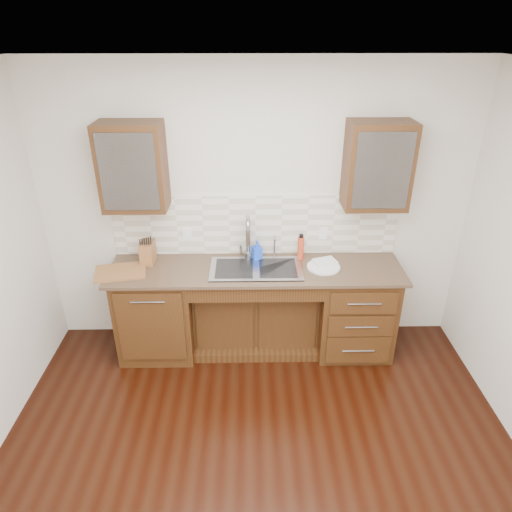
{
  "coord_description": "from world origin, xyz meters",
  "views": [
    {
      "loc": [
        -0.06,
        -2.24,
        2.94
      ],
      "look_at": [
        0.0,
        1.4,
        1.05
      ],
      "focal_mm": 32.0,
      "sensor_mm": 36.0,
      "label": 1
    }
  ],
  "objects_px": {
    "soap_bottle": "(257,250)",
    "water_bottle": "(301,248)",
    "cutting_board": "(120,272)",
    "plate": "(324,267)",
    "knife_block": "(148,252)"
  },
  "relations": [
    {
      "from": "water_bottle",
      "to": "plate",
      "type": "relative_size",
      "value": 0.75
    },
    {
      "from": "knife_block",
      "to": "cutting_board",
      "type": "bearing_deg",
      "value": -135.14
    },
    {
      "from": "plate",
      "to": "soap_bottle",
      "type": "bearing_deg",
      "value": 162.72
    },
    {
      "from": "water_bottle",
      "to": "soap_bottle",
      "type": "bearing_deg",
      "value": 178.43
    },
    {
      "from": "soap_bottle",
      "to": "knife_block",
      "type": "distance_m",
      "value": 1.02
    },
    {
      "from": "cutting_board",
      "to": "soap_bottle",
      "type": "bearing_deg",
      "value": 11.54
    },
    {
      "from": "water_bottle",
      "to": "plate",
      "type": "distance_m",
      "value": 0.29
    },
    {
      "from": "soap_bottle",
      "to": "cutting_board",
      "type": "bearing_deg",
      "value": 169.23
    },
    {
      "from": "soap_bottle",
      "to": "knife_block",
      "type": "relative_size",
      "value": 0.9
    },
    {
      "from": "knife_block",
      "to": "plate",
      "type": "bearing_deg",
      "value": -1.94
    },
    {
      "from": "soap_bottle",
      "to": "plate",
      "type": "bearing_deg",
      "value": -39.59
    },
    {
      "from": "water_bottle",
      "to": "cutting_board",
      "type": "distance_m",
      "value": 1.67
    },
    {
      "from": "knife_block",
      "to": "cutting_board",
      "type": "relative_size",
      "value": 0.46
    },
    {
      "from": "soap_bottle",
      "to": "water_bottle",
      "type": "bearing_deg",
      "value": -23.88
    },
    {
      "from": "soap_bottle",
      "to": "cutting_board",
      "type": "distance_m",
      "value": 1.27
    }
  ]
}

